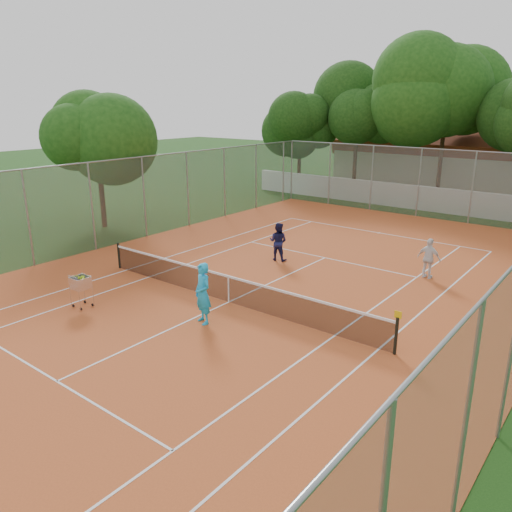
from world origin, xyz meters
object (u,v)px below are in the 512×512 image
Objects in this scene: clubhouse at (451,159)px; player_far_right at (429,258)px; tennis_net at (229,289)px; ball_hopper at (81,291)px; player_far_left at (278,242)px; player_near at (203,294)px.

player_far_right is at bearing -73.97° from clubhouse.
ball_hopper is (-3.54, -3.31, 0.09)m from tennis_net.
player_far_left is 6.13m from player_far_right.
player_near is at bearing -74.94° from tennis_net.
clubhouse is at bearing -101.20° from player_far_left.
player_far_right is at bearing 55.97° from tennis_net.
clubhouse is 8.54× the size of player_near.
clubhouse is (-2.00, 29.00, 1.69)m from tennis_net.
ball_hopper is (-4.00, -1.60, -0.38)m from player_near.
clubhouse is at bearing 114.16° from player_near.
tennis_net is 7.94m from player_far_right.
tennis_net is 0.72× the size of clubhouse.
player_far_right is (6.44, -22.42, -1.39)m from clubhouse.
clubhouse is at bearing 62.84° from ball_hopper.
player_far_right is 12.71m from ball_hopper.
player_near is (0.46, -1.72, 0.47)m from tennis_net.
player_far_right is (3.98, 8.29, -0.17)m from player_near.
player_near is 9.20m from player_far_right.
player_near is (2.46, -30.72, -1.22)m from clubhouse.
tennis_net is at bearing 93.97° from player_far_left.
player_far_left is (-1.44, 4.88, 0.33)m from tennis_net.
player_near reaches higher than player_far_right.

